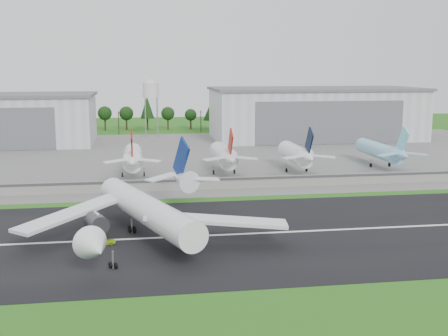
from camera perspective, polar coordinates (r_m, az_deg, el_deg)
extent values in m
plane|color=#236618|center=(109.06, -2.13, -8.50)|extent=(600.00, 600.00, 0.00)
cube|color=black|center=(118.51, -2.69, -6.94)|extent=(320.00, 60.00, 0.10)
cube|color=white|center=(118.49, -2.69, -6.91)|extent=(220.00, 1.00, 0.02)
cube|color=slate|center=(225.67, -5.65, 1.24)|extent=(320.00, 150.00, 0.10)
cube|color=gray|center=(161.53, -4.39, -1.70)|extent=(240.00, 0.50, 3.50)
cube|color=#38383A|center=(160.99, -4.38, -1.29)|extent=(240.00, 0.12, 0.70)
cube|color=silver|center=(282.28, 9.24, 5.39)|extent=(100.00, 45.00, 24.00)
cube|color=#595B60|center=(281.53, 9.31, 7.95)|extent=(102.00, 47.00, 1.20)
cube|color=#595B60|center=(261.07, 10.75, 4.54)|extent=(70.00, 0.30, 19.68)
cylinder|color=#99999E|center=(285.77, -7.98, 5.08)|extent=(0.50, 0.50, 20.00)
cylinder|color=#99999E|center=(291.89, -6.81, 5.21)|extent=(0.50, 0.50, 20.00)
cylinder|color=silver|center=(287.96, -7.45, 7.82)|extent=(8.00, 8.00, 7.00)
cone|color=silver|center=(287.82, -7.47, 8.76)|extent=(8.40, 8.40, 2.40)
cylinder|color=white|center=(116.27, -7.86, -4.22)|extent=(20.75, 43.27, 5.80)
cone|color=white|center=(94.03, -12.98, -7.87)|extent=(7.53, 7.64, 5.80)
cone|color=white|center=(140.62, -4.29, -1.13)|extent=(8.30, 10.36, 5.51)
cube|color=navy|center=(139.20, -4.37, 0.97)|extent=(3.79, 9.12, 11.13)
cube|color=white|center=(110.58, -0.82, -5.30)|extent=(28.46, 9.17, 2.65)
cylinder|color=#333338|center=(110.90, -3.78, -6.14)|extent=(5.48, 6.48, 3.80)
cube|color=white|center=(138.79, -2.36, -1.10)|extent=(9.13, 3.57, 0.98)
cube|color=white|center=(120.46, -14.94, -4.35)|extent=(22.70, 24.57, 2.65)
cylinder|color=#333338|center=(117.24, -12.81, -5.47)|extent=(5.48, 6.48, 3.80)
cube|color=white|center=(141.51, -6.29, -0.93)|extent=(9.04, 8.10, 0.98)
cube|color=#99999E|center=(113.86, -8.48, -6.90)|extent=(19.82, 31.60, 3.20)
cylinder|color=black|center=(121.91, -9.34, -6.19)|extent=(0.90, 1.55, 1.50)
imported|color=#9EC417|center=(115.34, -11.97, -7.31)|extent=(4.29, 2.11, 1.17)
cylinder|color=white|center=(184.93, -9.25, 1.09)|extent=(6.23, 24.00, 6.23)
cone|color=white|center=(169.47, -9.30, 0.60)|extent=(5.92, 7.00, 5.92)
cube|color=#9B0F0B|center=(169.24, -9.34, 2.23)|extent=(0.45, 8.59, 10.02)
cylinder|color=#99999E|center=(183.81, -10.31, -0.46)|extent=(0.32, 0.32, 3.00)
cylinder|color=#99999E|center=(183.73, -8.12, -0.40)|extent=(0.32, 0.32, 3.00)
cylinder|color=black|center=(183.94, -10.30, -0.68)|extent=(0.40, 1.40, 1.40)
cylinder|color=white|center=(186.98, -0.09, 1.31)|extent=(6.17, 24.00, 6.17)
cone|color=white|center=(171.71, 0.68, 0.85)|extent=(5.87, 7.00, 5.87)
cube|color=#A9170D|center=(171.48, 0.66, 2.46)|extent=(0.45, 8.59, 10.02)
cylinder|color=#99999E|center=(185.31, -1.07, -0.21)|extent=(0.32, 0.32, 3.00)
cylinder|color=#99999E|center=(186.35, 1.06, -0.15)|extent=(0.32, 0.32, 3.00)
cylinder|color=black|center=(185.44, -1.07, -0.42)|extent=(0.40, 1.40, 1.40)
cylinder|color=white|center=(192.25, 7.25, 1.45)|extent=(6.00, 24.00, 6.00)
cone|color=white|center=(177.43, 8.62, 1.01)|extent=(5.70, 7.00, 5.70)
cube|color=black|center=(177.21, 8.62, 2.57)|extent=(0.45, 8.59, 10.02)
cylinder|color=#99999E|center=(190.16, 6.37, -0.01)|extent=(0.32, 0.32, 3.00)
cylinder|color=#99999E|center=(192.08, 8.39, 0.05)|extent=(0.32, 0.32, 3.00)
cylinder|color=black|center=(190.28, 6.37, -0.21)|extent=(0.40, 1.40, 1.40)
cylinder|color=#89CCED|center=(207.93, 15.41, 1.74)|extent=(5.47, 30.00, 5.47)
cone|color=#89CCED|center=(191.25, 17.67, 1.22)|extent=(5.19, 7.00, 5.19)
cube|color=#7CE1FF|center=(191.05, 17.68, 2.67)|extent=(0.45, 8.59, 10.02)
cylinder|color=#99999E|center=(205.36, 14.69, 0.48)|extent=(0.32, 0.32, 3.00)
cylinder|color=#99999E|center=(208.23, 16.46, 0.52)|extent=(0.32, 0.32, 3.00)
cylinder|color=black|center=(205.48, 14.68, 0.29)|extent=(0.40, 1.40, 1.40)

